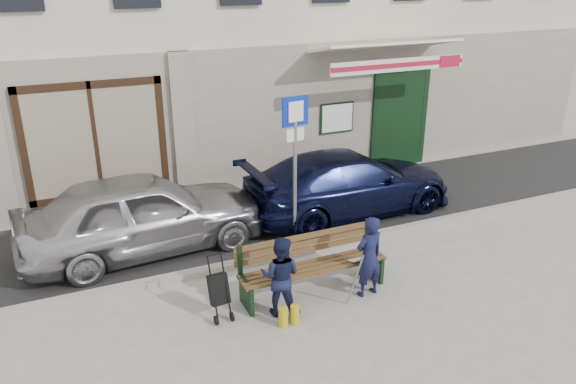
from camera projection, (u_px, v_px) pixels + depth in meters
ground at (353, 292)px, 8.90m from camera, size 80.00×80.00×0.00m
asphalt_lane at (277, 218)px, 11.53m from camera, size 60.00×3.20×0.01m
curb at (312, 249)px, 10.15m from camera, size 60.00×0.18×0.12m
car_silver at (143, 213)px, 9.96m from camera, size 4.42×2.05×1.47m
car_navy at (348, 183)px, 11.57m from camera, size 4.57×2.00×1.31m
parking_sign at (295, 148)px, 9.76m from camera, size 0.51×0.11×2.78m
bench at (310, 267)px, 8.75m from camera, size 2.40×1.17×0.98m
man at (369, 257)px, 8.62m from camera, size 0.52×0.38×1.33m
woman at (280, 276)px, 8.16m from camera, size 0.77×0.74×1.25m
stroller at (219, 291)px, 8.15m from camera, size 0.30×0.42×0.98m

